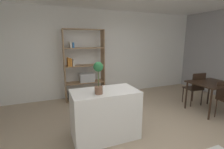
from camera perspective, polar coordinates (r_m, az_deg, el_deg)
The scene contains 7 objects.
ground_plane at distance 3.41m, azimuth 9.08°, elevation -20.27°, with size 10.22×10.22×0.00m, color tan.
back_partition at distance 5.39m, azimuth -5.24°, elevation 7.23°, with size 7.42×0.06×2.75m, color white.
kitchen_island at distance 3.13m, azimuth -2.48°, elevation -13.63°, with size 1.20×0.67×0.91m, color white.
potted_plant_on_island at distance 2.72m, azimuth -4.77°, elevation -0.23°, with size 0.16×0.16×0.55m.
open_bookshelf at distance 5.01m, azimuth -10.07°, elevation 1.92°, with size 1.19×0.35×2.12m.
dining_table at distance 4.83m, azimuth 31.24°, elevation -3.43°, with size 0.96×0.82×0.76m.
dining_chair_far at distance 5.11m, azimuth 27.16°, elevation -3.62°, with size 0.45×0.44×0.93m.
Camera 1 is at (-1.52, -2.46, 1.80)m, focal length 26.21 mm.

